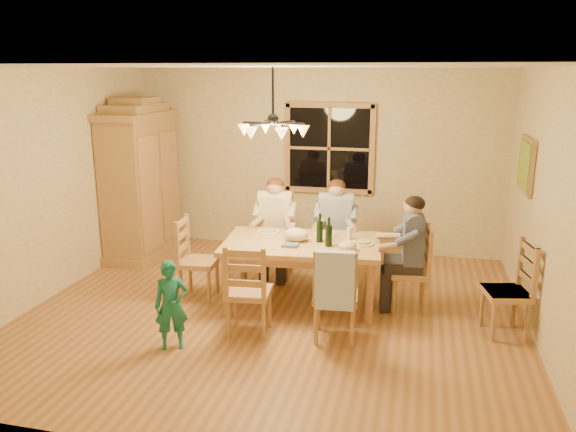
% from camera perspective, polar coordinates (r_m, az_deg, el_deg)
% --- Properties ---
extents(floor, '(5.50, 5.50, 0.00)m').
position_cam_1_polar(floor, '(6.47, -1.40, -9.74)').
color(floor, '#935F35').
rests_on(floor, ground).
extents(ceiling, '(5.50, 5.00, 0.02)m').
position_cam_1_polar(ceiling, '(5.90, -1.56, 14.94)').
color(ceiling, white).
rests_on(ceiling, wall_back).
extents(wall_back, '(5.50, 0.02, 2.70)m').
position_cam_1_polar(wall_back, '(8.44, 2.87, 5.59)').
color(wall_back, tan).
rests_on(wall_back, floor).
extents(wall_left, '(0.02, 5.00, 2.70)m').
position_cam_1_polar(wall_left, '(7.24, -23.07, 2.94)').
color(wall_left, tan).
rests_on(wall_left, floor).
extents(wall_right, '(0.02, 5.00, 2.70)m').
position_cam_1_polar(wall_right, '(5.98, 24.94, 0.52)').
color(wall_right, tan).
rests_on(wall_right, floor).
extents(window, '(1.30, 0.06, 1.30)m').
position_cam_1_polar(window, '(8.35, 4.20, 6.85)').
color(window, black).
rests_on(window, wall_back).
extents(painting, '(0.06, 0.78, 0.64)m').
position_cam_1_polar(painting, '(7.09, 23.02, 4.79)').
color(painting, olive).
rests_on(painting, wall_right).
extents(chandelier, '(0.77, 0.68, 0.71)m').
position_cam_1_polar(chandelier, '(5.93, -1.52, 8.90)').
color(chandelier, black).
rests_on(chandelier, ceiling).
extents(armoire, '(0.66, 1.40, 2.30)m').
position_cam_1_polar(armoire, '(8.45, -14.72, 3.11)').
color(armoire, olive).
rests_on(armoire, floor).
extents(dining_table, '(1.87, 1.24, 0.76)m').
position_cam_1_polar(dining_table, '(6.47, 1.38, -3.47)').
color(dining_table, tan).
rests_on(dining_table, floor).
extents(chair_far_left, '(0.48, 0.46, 0.99)m').
position_cam_1_polar(chair_far_left, '(7.43, -1.29, -3.96)').
color(chair_far_left, '#9E7345').
rests_on(chair_far_left, floor).
extents(chair_far_right, '(0.48, 0.46, 0.99)m').
position_cam_1_polar(chair_far_right, '(7.35, 4.81, -4.22)').
color(chair_far_right, '#9E7345').
rests_on(chair_far_right, floor).
extents(chair_near_left, '(0.48, 0.46, 0.99)m').
position_cam_1_polar(chair_near_left, '(5.89, -3.95, -9.07)').
color(chair_near_left, '#9E7345').
rests_on(chair_near_left, floor).
extents(chair_near_right, '(0.48, 0.46, 0.99)m').
position_cam_1_polar(chair_near_right, '(5.78, 4.81, -9.55)').
color(chair_near_right, '#9E7345').
rests_on(chair_near_right, floor).
extents(chair_end_left, '(0.46, 0.48, 0.99)m').
position_cam_1_polar(chair_end_left, '(6.83, -9.02, -5.82)').
color(chair_end_left, '#9E7345').
rests_on(chair_end_left, floor).
extents(chair_end_right, '(0.46, 0.48, 0.99)m').
position_cam_1_polar(chair_end_right, '(6.57, 12.18, -6.81)').
color(chair_end_right, '#9E7345').
rests_on(chair_end_right, floor).
extents(adult_woman, '(0.42, 0.45, 0.87)m').
position_cam_1_polar(adult_woman, '(7.28, -1.31, 0.06)').
color(adult_woman, beige).
rests_on(adult_woman, floor).
extents(adult_plaid_man, '(0.42, 0.45, 0.87)m').
position_cam_1_polar(adult_plaid_man, '(7.20, 4.90, -0.16)').
color(adult_plaid_man, navy).
rests_on(adult_plaid_man, floor).
extents(adult_slate_man, '(0.45, 0.42, 0.87)m').
position_cam_1_polar(adult_slate_man, '(6.40, 12.44, -2.32)').
color(adult_slate_man, '#464F71').
rests_on(adult_slate_man, floor).
extents(towel, '(0.39, 0.13, 0.58)m').
position_cam_1_polar(towel, '(5.45, 4.78, -6.55)').
color(towel, '#AAC2E6').
rests_on(towel, chair_near_right).
extents(wine_bottle_a, '(0.08, 0.08, 0.33)m').
position_cam_1_polar(wine_bottle_a, '(6.39, 3.25, -1.22)').
color(wine_bottle_a, black).
rests_on(wine_bottle_a, dining_table).
extents(wine_bottle_b, '(0.08, 0.08, 0.33)m').
position_cam_1_polar(wine_bottle_b, '(6.24, 4.17, -1.62)').
color(wine_bottle_b, black).
rests_on(wine_bottle_b, dining_table).
extents(plate_woman, '(0.26, 0.26, 0.02)m').
position_cam_1_polar(plate_woman, '(6.80, -2.00, -1.61)').
color(plate_woman, white).
rests_on(plate_woman, dining_table).
extents(plate_plaid, '(0.26, 0.26, 0.02)m').
position_cam_1_polar(plate_plaid, '(6.71, 3.83, -1.86)').
color(plate_plaid, white).
rests_on(plate_plaid, dining_table).
extents(plate_slate, '(0.26, 0.26, 0.02)m').
position_cam_1_polar(plate_slate, '(6.39, 7.55, -2.78)').
color(plate_slate, white).
rests_on(plate_slate, dining_table).
extents(wine_glass_a, '(0.06, 0.06, 0.14)m').
position_cam_1_polar(wine_glass_a, '(6.69, 0.49, -1.34)').
color(wine_glass_a, silver).
rests_on(wine_glass_a, dining_table).
extents(wine_glass_b, '(0.06, 0.06, 0.14)m').
position_cam_1_polar(wine_glass_b, '(6.55, 6.23, -1.77)').
color(wine_glass_b, silver).
rests_on(wine_glass_b, dining_table).
extents(cap, '(0.20, 0.20, 0.11)m').
position_cam_1_polar(cap, '(6.14, 6.07, -3.03)').
color(cap, '#C7B584').
rests_on(cap, dining_table).
extents(napkin, '(0.19, 0.16, 0.03)m').
position_cam_1_polar(napkin, '(6.26, 0.22, -2.97)').
color(napkin, slate).
rests_on(napkin, dining_table).
extents(cloth_bundle, '(0.28, 0.22, 0.15)m').
position_cam_1_polar(cloth_bundle, '(6.43, 0.84, -1.91)').
color(cloth_bundle, '#C8AE91').
rests_on(cloth_bundle, dining_table).
extents(child, '(0.38, 0.33, 0.89)m').
position_cam_1_polar(child, '(5.64, -11.78, -8.87)').
color(child, '#186C62').
rests_on(child, floor).
extents(chair_spare_front, '(0.50, 0.52, 0.99)m').
position_cam_1_polar(chair_spare_front, '(6.27, 21.14, -8.55)').
color(chair_spare_front, '#9E7345').
rests_on(chair_spare_front, floor).
extents(chair_spare_back, '(0.50, 0.52, 0.99)m').
position_cam_1_polar(chair_spare_back, '(6.27, 21.15, -8.58)').
color(chair_spare_back, '#9E7345').
rests_on(chair_spare_back, floor).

